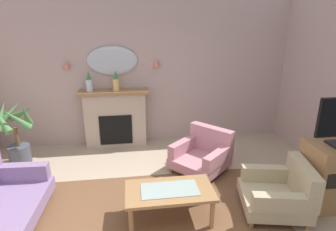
# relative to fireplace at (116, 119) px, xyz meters

# --- Properties ---
(wall_back) EXTENTS (6.88, 0.10, 2.94)m
(wall_back) POSITION_rel_fireplace_xyz_m (0.63, 0.22, 0.90)
(wall_back) COLOR #B29993
(wall_back) RESTS_ON ground
(patterned_rug) EXTENTS (3.20, 2.40, 0.01)m
(patterned_rug) POSITION_rel_fireplace_xyz_m (0.63, -2.53, -0.56)
(patterned_rug) COLOR brown
(patterned_rug) RESTS_ON ground
(fireplace) EXTENTS (1.36, 0.36, 1.16)m
(fireplace) POSITION_rel_fireplace_xyz_m (0.00, 0.00, 0.00)
(fireplace) COLOR tan
(fireplace) RESTS_ON ground
(mantel_vase_right) EXTENTS (0.13, 0.13, 0.39)m
(mantel_vase_right) POSITION_rel_fireplace_xyz_m (-0.45, -0.03, 0.76)
(mantel_vase_right) COLOR silver
(mantel_vase_right) RESTS_ON fireplace
(mantel_vase_centre) EXTENTS (0.12, 0.12, 0.39)m
(mantel_vase_centre) POSITION_rel_fireplace_xyz_m (0.05, -0.03, 0.76)
(mantel_vase_centre) COLOR tan
(mantel_vase_centre) RESTS_ON fireplace
(wall_mirror) EXTENTS (0.96, 0.06, 0.56)m
(wall_mirror) POSITION_rel_fireplace_xyz_m (-0.00, 0.14, 1.14)
(wall_mirror) COLOR #B2BCC6
(wall_sconce_left) EXTENTS (0.14, 0.14, 0.14)m
(wall_sconce_left) POSITION_rel_fireplace_xyz_m (-0.85, 0.09, 1.09)
(wall_sconce_left) COLOR #D17066
(wall_sconce_right) EXTENTS (0.14, 0.14, 0.14)m
(wall_sconce_right) POSITION_rel_fireplace_xyz_m (0.85, 0.09, 1.09)
(wall_sconce_right) COLOR #D17066
(coffee_table) EXTENTS (1.10, 0.60, 0.45)m
(coffee_table) POSITION_rel_fireplace_xyz_m (0.74, -2.42, -0.19)
(coffee_table) COLOR olive
(coffee_table) RESTS_ON ground
(armchair_beside_couch) EXTENTS (1.14, 1.14, 0.71)m
(armchair_beside_couch) POSITION_rel_fireplace_xyz_m (1.50, -1.23, -0.27)
(armchair_beside_couch) COLOR #B77A84
(armchair_beside_couch) RESTS_ON ground
(armchair_in_corner) EXTENTS (0.97, 0.95, 0.71)m
(armchair_in_corner) POSITION_rel_fireplace_xyz_m (2.22, -2.47, -0.27)
(armchair_in_corner) COLOR tan
(armchair_in_corner) RESTS_ON ground
(tv_cabinet) EXTENTS (0.80, 0.57, 0.90)m
(tv_cabinet) POSITION_rel_fireplace_xyz_m (3.03, -2.39, -0.12)
(tv_cabinet) COLOR olive
(tv_cabinet) RESTS_ON ground
(potted_plant_tall_palm) EXTENTS (0.72, 0.73, 1.13)m
(potted_plant_tall_palm) POSITION_rel_fireplace_xyz_m (-1.71, -0.52, 0.01)
(potted_plant_tall_palm) COLOR #474C56
(potted_plant_tall_palm) RESTS_ON ground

